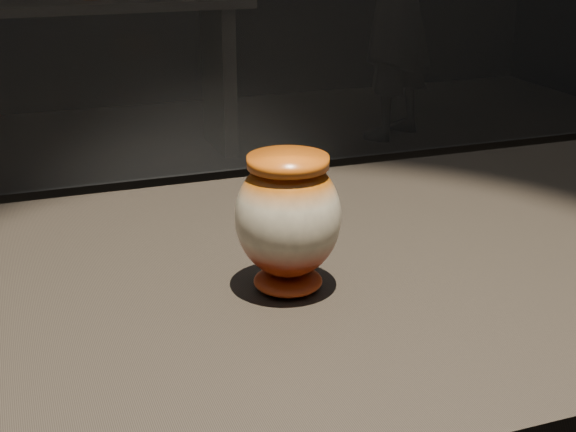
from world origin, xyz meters
name	(u,v)px	position (x,y,z in m)	size (l,w,h in m)	color
main_vase	(288,218)	(0.07, -0.05, 0.99)	(0.16, 0.16, 0.17)	maroon
back_shelf	(68,50)	(0.16, 3.69, 0.64)	(2.00, 0.60, 0.90)	black
visitor	(397,0)	(2.10, 3.56, 0.85)	(0.62, 0.40, 1.69)	black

